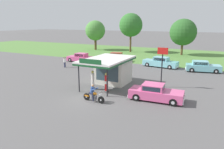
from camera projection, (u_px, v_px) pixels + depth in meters
The scene contains 17 objects.
ground_plane at pixel (89, 99), 19.64m from camera, with size 300.00×300.00×0.00m, color #5B5959.
grass_verge_strip at pixel (164, 55), 45.69m from camera, with size 120.00×24.00×0.01m, color #56843D.
service_station_kiosk at pixel (112, 68), 24.12m from camera, with size 4.11×6.84×3.53m.
gas_pump_nearside at pixel (93, 81), 22.18m from camera, with size 0.44×0.44×2.01m.
gas_pump_offside at pixel (106, 83), 21.49m from camera, with size 0.44×0.44×1.95m.
motorcycle_with_rider at pixel (93, 95), 18.76m from camera, with size 2.22×0.70×1.58m.
featured_classic_sedan at pixel (156, 93), 19.11m from camera, with size 5.03×2.19×1.49m.
parked_car_back_row_left at pixel (160, 62), 33.38m from camera, with size 5.75×2.48×1.62m.
parked_car_second_row_spare at pixel (203, 67), 30.20m from camera, with size 5.04×2.72×1.54m.
parked_car_back_row_centre at pixel (81, 58), 37.98m from camera, with size 5.01×2.20×1.53m.
parked_car_back_row_right at pixel (115, 57), 38.40m from camera, with size 5.11×2.87×1.58m.
bystander_leaning_by_kiosk at pixel (65, 62), 33.16m from camera, with size 0.35×0.35×1.58m.
bystander_strolling_foreground at pixel (99, 61), 33.80m from camera, with size 0.35×0.35×1.61m.
tree_oak_far_left at pixel (183, 32), 44.91m from camera, with size 5.61×5.61×7.62m.
tree_oak_centre at pixel (95, 31), 53.49m from camera, with size 4.99×4.99×7.35m.
tree_oak_right at pixel (130, 26), 49.17m from camera, with size 5.39×5.39×8.94m.
roadside_pole_sign at pixel (162, 60), 22.51m from camera, with size 1.10×0.12×4.29m.
Camera 1 is at (10.21, -15.61, 6.87)m, focal length 34.08 mm.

